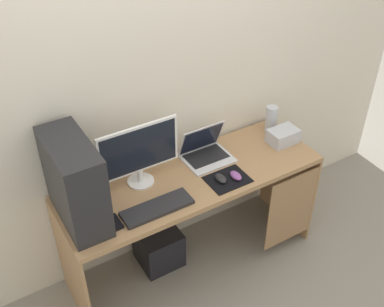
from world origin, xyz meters
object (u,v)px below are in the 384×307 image
Objects in this scene: monitor at (139,153)px; mouse_right at (236,176)px; pc_tower at (75,182)px; projector at (283,136)px; speaker at (271,119)px; subwoofer at (159,247)px; cell_phone at (114,223)px; keyboard at (157,208)px; mouse_left at (221,178)px; laptop at (205,152)px.

monitor is 0.62m from mouse_right.
projector is at bearing -0.78° from pc_tower.
speaker is 0.68× the size of subwoofer.
pc_tower is at bearing 133.47° from cell_phone.
subwoofer is at bearing 1.37° from monitor.
pc_tower is 0.32m from cell_phone.
mouse_left is at bearing 2.54° from keyboard.
monitor reaches higher than speaker.
pc_tower reaches higher than monitor.
laptop reaches higher than mouse_left.
mouse_left is at bearing -36.06° from subwoofer.
keyboard is (-1.07, -0.31, -0.08)m from speaker.
pc_tower is at bearing -167.69° from monitor.
mouse_right reaches higher than subwoofer.
laptop is 3.20× the size of mouse_left.
keyboard is at bearing -171.93° from projector.
keyboard reaches higher than subwoofer.
monitor is 0.51m from laptop.
mouse_right is (0.55, -0.01, 0.01)m from keyboard.
projector is 0.71× the size of subwoofer.
laptop reaches higher than speaker.
monitor is 2.53× the size of projector.
speaker is 0.17m from projector.
projector is (0.55, -0.13, 0.00)m from laptop.
pc_tower is at bearing -174.51° from speaker.
projector is 2.08× the size of mouse_right.
mouse_right is at bearing -27.09° from monitor.
projector is 1.15m from subwoofer.
monitor is 0.85m from subwoofer.
cell_phone is (-1.31, -0.12, -0.04)m from projector.
monitor is 1.05m from speaker.
monitor is 2.65× the size of speaker.
cell_phone is at bearing -147.62° from subwoofer.
keyboard is 1.49× the size of subwoofer.
monitor reaches higher than cell_phone.
laptop is at bearing 98.54° from mouse_right.
subwoofer is (0.51, 0.09, -0.88)m from pc_tower.
subwoofer is (-0.93, 0.11, -0.67)m from projector.
projector is (-0.02, -0.16, -0.05)m from speaker.
subwoofer is (0.37, 0.24, -0.63)m from cell_phone.
cell_phone is at bearing -161.55° from laptop.
mouse_right is (0.94, -0.17, -0.23)m from pc_tower.
projector is at bearing 12.17° from mouse_left.
monitor is 5.26× the size of mouse_right.
speaker is 1.12m from keyboard.
mouse_right is 0.80m from cell_phone.
speaker is at bearing 25.06° from mouse_left.
keyboard is at bearing 179.48° from mouse_right.
pc_tower is at bearing 156.77° from keyboard.
mouse_left is (-0.05, -0.26, -0.02)m from laptop.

